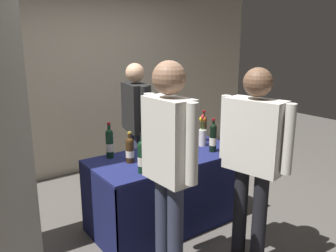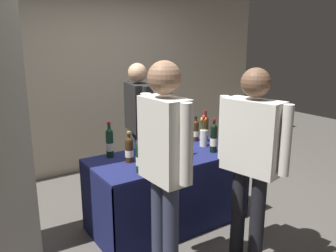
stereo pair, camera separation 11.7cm
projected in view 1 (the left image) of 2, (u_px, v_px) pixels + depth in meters
name	position (u px, v px, depth m)	size (l,w,h in m)	color
ground_plane	(168.00, 222.00, 3.61)	(12.00, 12.00, 0.00)	#514C47
back_partition	(85.00, 67.00, 4.81)	(6.08, 0.12, 2.98)	#B2A893
tasting_table	(168.00, 176.00, 3.48)	(1.57, 0.75, 0.74)	#191E51
featured_wine_bottle	(183.00, 144.00, 3.37)	(0.07, 0.07, 0.30)	black
display_bottle_0	(204.00, 128.00, 3.88)	(0.07, 0.07, 0.35)	#38230F
display_bottle_1	(142.00, 156.00, 2.95)	(0.08, 0.08, 0.35)	black
display_bottle_2	(130.00, 150.00, 3.20)	(0.08, 0.08, 0.30)	#38230F
display_bottle_3	(194.00, 130.00, 3.90)	(0.07, 0.07, 0.28)	#38230F
display_bottle_4	(110.00, 143.00, 3.32)	(0.07, 0.07, 0.35)	black
display_bottle_5	(213.00, 137.00, 3.51)	(0.07, 0.07, 0.35)	black
wine_glass_near_vendor	(164.00, 144.00, 3.43)	(0.07, 0.07, 0.15)	silver
wine_glass_mid	(175.00, 138.00, 3.65)	(0.07, 0.07, 0.14)	silver
flower_vase	(202.00, 135.00, 3.70)	(0.09, 0.09, 0.35)	silver
brochure_stand	(161.00, 141.00, 3.66)	(0.16, 0.01, 0.15)	silver
vendor_presenter	(136.00, 117.00, 4.09)	(0.29, 0.62, 1.60)	#2D3347
taster_foreground_right	(169.00, 157.00, 2.48)	(0.24, 0.56, 1.73)	#2D3347
taster_foreground_left	(254.00, 150.00, 2.75)	(0.30, 0.62, 1.66)	black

